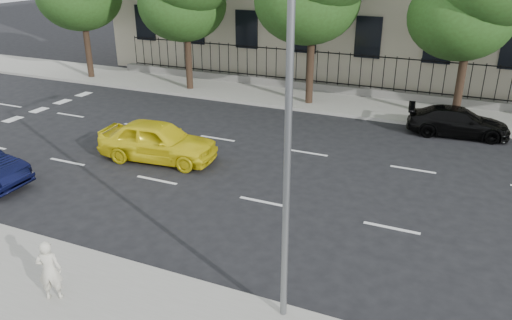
{
  "coord_description": "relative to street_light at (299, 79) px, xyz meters",
  "views": [
    {
      "loc": [
        5.42,
        -10.41,
        7.38
      ],
      "look_at": [
        -0.47,
        3.0,
        1.17
      ],
      "focal_mm": 35.0,
      "sensor_mm": 36.0,
      "label": 1
    }
  ],
  "objects": [
    {
      "name": "yellow_taxi",
      "position": [
        -7.45,
        5.85,
        -4.39
      ],
      "size": [
        4.64,
        2.26,
        1.52
      ],
      "primitive_type": "imported",
      "rotation": [
        0.0,
        0.0,
        1.68
      ],
      "color": "yellow",
      "rests_on": "ground"
    },
    {
      "name": "iron_fence",
      "position": [
        -2.5,
        17.47,
        -4.5
      ],
      "size": [
        30.0,
        0.5,
        2.2
      ],
      "color": "slate",
      "rests_on": "far_sidewalk"
    },
    {
      "name": "lane_markings",
      "position": [
        -2.5,
        6.52,
        -5.14
      ],
      "size": [
        49.6,
        4.62,
        0.01
      ],
      "primitive_type": null,
      "color": "silver",
      "rests_on": "ground"
    },
    {
      "name": "black_sedan",
      "position": [
        2.69,
        13.27,
        -4.54
      ],
      "size": [
        4.32,
        2.12,
        1.21
      ],
      "primitive_type": "imported",
      "rotation": [
        0.0,
        0.0,
        1.68
      ],
      "color": "black",
      "rests_on": "ground"
    },
    {
      "name": "far_sidewalk",
      "position": [
        -2.5,
        15.77,
        -5.07
      ],
      "size": [
        60.0,
        4.0,
        0.15
      ],
      "primitive_type": "cube",
      "color": "gray",
      "rests_on": "ground"
    },
    {
      "name": "ground",
      "position": [
        -2.5,
        1.77,
        -5.15
      ],
      "size": [
        120.0,
        120.0,
        0.0
      ],
      "primitive_type": "plane",
      "color": "black",
      "rests_on": "ground"
    },
    {
      "name": "woman_near",
      "position": [
        -4.9,
        -2.12,
        -4.27
      ],
      "size": [
        0.64,
        0.57,
        1.46
      ],
      "primitive_type": "imported",
      "rotation": [
        0.0,
        0.0,
        3.67
      ],
      "color": "beige",
      "rests_on": "near_sidewalk"
    },
    {
      "name": "street_light",
      "position": [
        0.0,
        0.0,
        0.0
      ],
      "size": [
        0.25,
        3.32,
        8.05
      ],
      "color": "slate",
      "rests_on": "near_sidewalk"
    }
  ]
}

